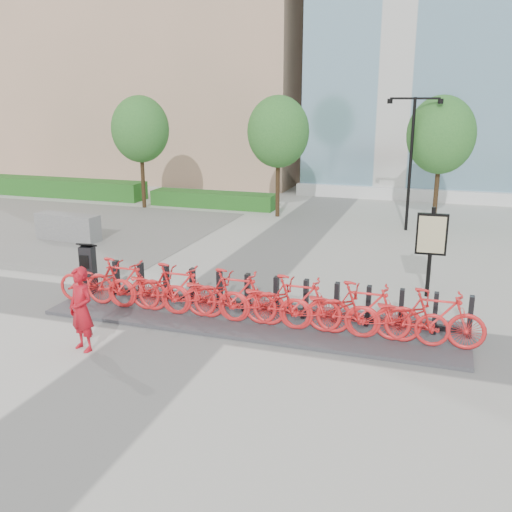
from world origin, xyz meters
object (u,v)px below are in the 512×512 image
(bike_0, at_px, (96,282))
(kiosk, at_px, (88,268))
(jersey_barrier, at_px, (68,227))
(map_sign, at_px, (431,238))
(worker_red, at_px, (81,309))

(bike_0, relative_size, kiosk, 1.54)
(kiosk, height_order, jersey_barrier, kiosk)
(bike_0, height_order, map_sign, map_sign)
(kiosk, bearing_deg, map_sign, 8.64)
(map_sign, bearing_deg, kiosk, -165.22)
(kiosk, bearing_deg, jersey_barrier, 121.56)
(bike_0, height_order, kiosk, kiosk)
(worker_red, relative_size, jersey_barrier, 0.71)
(jersey_barrier, bearing_deg, bike_0, -44.69)
(jersey_barrier, bearing_deg, kiosk, -45.26)
(bike_0, xyz_separation_m, worker_red, (1.15, -2.24, 0.25))
(worker_red, bearing_deg, map_sign, 60.01)
(worker_red, distance_m, map_sign, 8.62)
(jersey_barrier, bearing_deg, map_sign, -6.01)
(map_sign, bearing_deg, jersey_barrier, 166.96)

